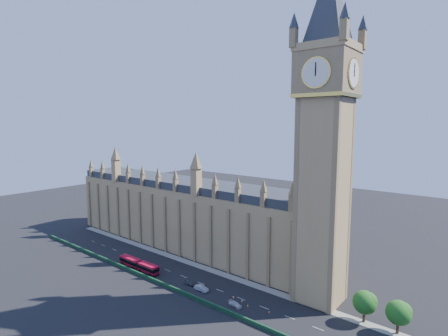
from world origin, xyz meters
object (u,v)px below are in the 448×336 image
Objects in this scene: red_bus at (139,265)px; car_white at (235,304)px; car_silver at (201,288)px; car_grey at (190,283)px.

red_bus is 41.83m from car_white.
car_silver is 1.13× the size of car_white.
car_silver reaches higher than car_grey.
car_silver is at bearing -94.68° from car_grey.
car_grey is at bearing 92.07° from car_white.
red_bus is 4.29× the size of car_white.
car_silver reaches higher than car_white.
red_bus reaches higher than car_white.
car_white is at bearing -95.44° from car_silver.
red_bus is at bearing 92.74° from car_silver.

